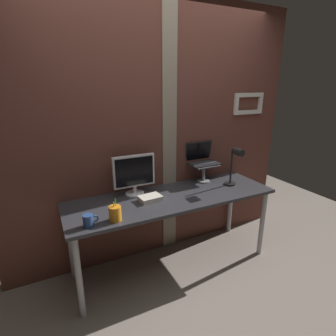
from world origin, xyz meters
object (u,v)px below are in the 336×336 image
monitor (134,173)px  desk_lamp (235,163)px  coffee_mug (89,221)px  pen_cup (115,213)px  laptop (201,157)px

monitor → desk_lamp: (0.99, -0.25, 0.04)m
desk_lamp → coffee_mug: desk_lamp is taller
monitor → pen_cup: monitor is taller
pen_cup → monitor: bearing=53.9°
coffee_mug → pen_cup: bearing=0.0°
coffee_mug → laptop: bearing=20.5°
laptop → coffee_mug: bearing=-159.5°
laptop → coffee_mug: laptop is taller
laptop → desk_lamp: 0.38m
monitor → desk_lamp: bearing=-14.4°
laptop → pen_cup: size_ratio=1.83×
monitor → coffee_mug: size_ratio=3.45×
monitor → desk_lamp: 1.02m
desk_lamp → pen_cup: bearing=-172.6°
monitor → coffee_mug: monitor is taller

